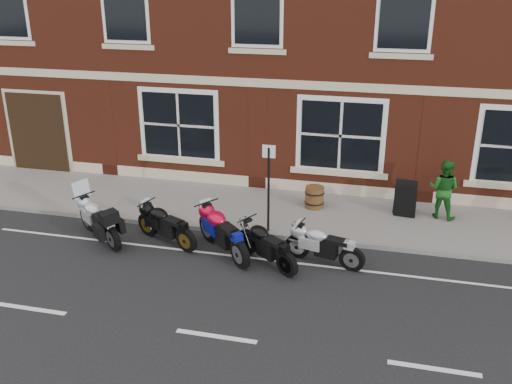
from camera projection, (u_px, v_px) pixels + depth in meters
The scene contains 12 objects.
ground at pixel (254, 262), 13.58m from camera, with size 80.00×80.00×0.00m, color black.
sidewalk at pixel (279, 211), 16.26m from camera, with size 30.00×3.00×0.12m, color slate.
kerb at pixel (267, 235), 14.84m from camera, with size 30.00×0.16×0.12m, color slate.
moto_touring_silver at pixel (99, 218), 14.55m from camera, with size 1.81×1.45×1.44m.
moto_sport_red at pixel (224, 230), 13.83m from camera, with size 1.75×1.75×1.05m.
moto_sport_black at pixel (166, 223), 14.36m from camera, with size 1.91×1.03×0.93m.
moto_sport_silver at pixel (323, 244), 13.37m from camera, with size 1.95×0.62×0.89m.
moto_naked_black at pixel (266, 243), 13.35m from camera, with size 1.73×1.36×0.93m.
pedestrian_right at pixel (444, 189), 15.43m from camera, with size 0.80×0.63×1.65m, color #185418.
a_board_sign at pixel (405, 200), 15.62m from camera, with size 0.59×0.39×0.98m, color black, non-canonical shape.
barrel_planter at pixel (314, 197), 16.26m from camera, with size 0.56×0.56×0.62m.
parking_sign at pixel (269, 182), 14.43m from camera, with size 0.33×0.06×2.34m.
Camera 1 is at (2.87, -11.64, 6.59)m, focal length 40.00 mm.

